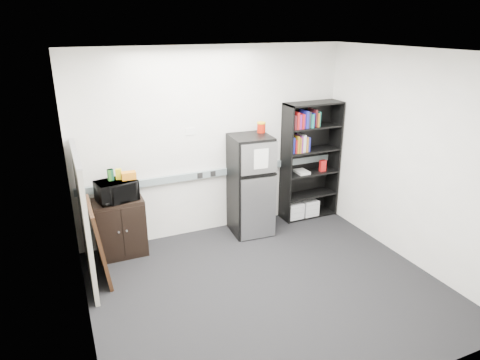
% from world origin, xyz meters
% --- Properties ---
extents(floor, '(4.00, 4.00, 0.00)m').
position_xyz_m(floor, '(0.00, 0.00, 0.00)').
color(floor, black).
rests_on(floor, ground).
extents(wall_back, '(4.00, 0.02, 2.70)m').
position_xyz_m(wall_back, '(0.00, 1.75, 1.35)').
color(wall_back, silver).
rests_on(wall_back, floor).
extents(wall_right, '(0.02, 3.50, 2.70)m').
position_xyz_m(wall_right, '(2.00, 0.00, 1.35)').
color(wall_right, silver).
rests_on(wall_right, floor).
extents(wall_left, '(0.02, 3.50, 2.70)m').
position_xyz_m(wall_left, '(-2.00, 0.00, 1.35)').
color(wall_left, silver).
rests_on(wall_left, floor).
extents(ceiling, '(4.00, 3.50, 0.02)m').
position_xyz_m(ceiling, '(0.00, 0.00, 2.70)').
color(ceiling, white).
rests_on(ceiling, wall_back).
extents(electrical_raceway, '(3.92, 0.05, 0.10)m').
position_xyz_m(electrical_raceway, '(0.00, 1.72, 0.90)').
color(electrical_raceway, gray).
rests_on(electrical_raceway, wall_back).
extents(wall_note, '(0.14, 0.00, 0.10)m').
position_xyz_m(wall_note, '(-0.35, 1.74, 1.55)').
color(wall_note, white).
rests_on(wall_note, wall_back).
extents(bookshelf, '(0.90, 0.34, 1.85)m').
position_xyz_m(bookshelf, '(1.51, 1.57, 0.97)').
color(bookshelf, black).
rests_on(bookshelf, floor).
extents(cubicle_partition, '(0.06, 1.30, 1.62)m').
position_xyz_m(cubicle_partition, '(-1.90, 1.08, 0.81)').
color(cubicle_partition, gray).
rests_on(cubicle_partition, floor).
extents(cabinet, '(0.64, 0.43, 0.80)m').
position_xyz_m(cabinet, '(-1.45, 1.50, 0.40)').
color(cabinet, black).
rests_on(cabinet, floor).
extents(microwave, '(0.55, 0.43, 0.27)m').
position_xyz_m(microwave, '(-1.45, 1.48, 0.94)').
color(microwave, black).
rests_on(microwave, cabinet).
extents(snack_box_a, '(0.08, 0.06, 0.15)m').
position_xyz_m(snack_box_a, '(-1.50, 1.52, 1.15)').
color(snack_box_a, '#235A19').
rests_on(snack_box_a, microwave).
extents(snack_box_b, '(0.08, 0.06, 0.15)m').
position_xyz_m(snack_box_b, '(-1.50, 1.52, 1.15)').
color(snack_box_b, '#0D3D25').
rests_on(snack_box_b, microwave).
extents(snack_box_c, '(0.08, 0.07, 0.14)m').
position_xyz_m(snack_box_c, '(-1.40, 1.52, 1.14)').
color(snack_box_c, yellow).
rests_on(snack_box_c, microwave).
extents(snack_bag, '(0.18, 0.11, 0.10)m').
position_xyz_m(snack_bag, '(-1.28, 1.47, 1.12)').
color(snack_bag, orange).
rests_on(snack_bag, microwave).
extents(refrigerator, '(0.59, 0.62, 1.48)m').
position_xyz_m(refrigerator, '(0.43, 1.42, 0.74)').
color(refrigerator, black).
rests_on(refrigerator, floor).
extents(coffee_can, '(0.12, 0.12, 0.17)m').
position_xyz_m(coffee_can, '(0.65, 1.55, 1.57)').
color(coffee_can, '#A51807').
rests_on(coffee_can, refrigerator).
extents(framed_poster, '(0.16, 0.76, 0.98)m').
position_xyz_m(framed_poster, '(-1.77, 1.03, 0.49)').
color(framed_poster, black).
rests_on(framed_poster, floor).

